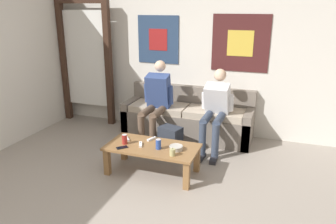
{
  "coord_description": "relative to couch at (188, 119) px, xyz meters",
  "views": [
    {
      "loc": [
        1.54,
        -2.3,
        2.01
      ],
      "look_at": [
        0.14,
        1.62,
        0.66
      ],
      "focal_mm": 35.0,
      "sensor_mm": 36.0,
      "label": 1
    }
  ],
  "objects": [
    {
      "name": "ceramic_bowl",
      "position": [
        0.25,
        -1.34,
        0.11
      ],
      "size": [
        0.17,
        0.17,
        0.06
      ],
      "color": "#B7B2A8",
      "rests_on": "coffee_table"
    },
    {
      "name": "person_seated_adult",
      "position": [
        -0.4,
        -0.35,
        0.38
      ],
      "size": [
        0.47,
        0.83,
        1.23
      ],
      "color": "brown",
      "rests_on": "ground_plane"
    },
    {
      "name": "couch",
      "position": [
        0.0,
        0.0,
        0.0
      ],
      "size": [
        2.04,
        0.66,
        0.77
      ],
      "color": "#70665B",
      "rests_on": "ground_plane"
    },
    {
      "name": "pillar_candle",
      "position": [
        0.26,
        -1.5,
        0.12
      ],
      "size": [
        0.07,
        0.07,
        0.09
      ],
      "color": "tan",
      "rests_on": "coffee_table"
    },
    {
      "name": "cell_phone",
      "position": [
        -0.38,
        -1.51,
        0.09
      ],
      "size": [
        0.14,
        0.14,
        0.01
      ],
      "color": "black",
      "rests_on": "coffee_table"
    },
    {
      "name": "coffee_table",
      "position": [
        -0.06,
        -1.33,
        0.02
      ],
      "size": [
        1.14,
        0.57,
        0.37
      ],
      "color": "olive",
      "rests_on": "ground_plane"
    },
    {
      "name": "wall_back",
      "position": [
        -0.16,
        0.34,
        0.99
      ],
      "size": [
        10.0,
        0.07,
        2.55
      ],
      "color": "silver",
      "rests_on": "ground_plane"
    },
    {
      "name": "game_controller_far_center",
      "position": [
        -0.44,
        -1.26,
        0.09
      ],
      "size": [
        0.12,
        0.13,
        0.03
      ],
      "color": "white",
      "rests_on": "coffee_table"
    },
    {
      "name": "game_controller_near_left",
      "position": [
        -0.14,
        -1.15,
        0.09
      ],
      "size": [
        0.09,
        0.15,
        0.03
      ],
      "color": "white",
      "rests_on": "coffee_table"
    },
    {
      "name": "game_controller_near_right",
      "position": [
        -0.2,
        -1.36,
        0.09
      ],
      "size": [
        0.09,
        0.15,
        0.03
      ],
      "color": "white",
      "rests_on": "coffee_table"
    },
    {
      "name": "drink_can_blue",
      "position": [
        0.04,
        -1.39,
        0.14
      ],
      "size": [
        0.07,
        0.07,
        0.12
      ],
      "color": "#28479E",
      "rests_on": "coffee_table"
    },
    {
      "name": "door_frame",
      "position": [
        -1.9,
        0.12,
        0.91
      ],
      "size": [
        1.0,
        0.1,
        2.15
      ],
      "color": "#382319",
      "rests_on": "ground_plane"
    },
    {
      "name": "drink_can_red",
      "position": [
        -0.41,
        -1.39,
        0.14
      ],
      "size": [
        0.07,
        0.07,
        0.12
      ],
      "color": "maroon",
      "rests_on": "coffee_table"
    },
    {
      "name": "person_seated_teen",
      "position": [
        0.51,
        -0.33,
        0.34
      ],
      "size": [
        0.47,
        0.88,
        1.15
      ],
      "color": "#384256",
      "rests_on": "ground_plane"
    },
    {
      "name": "backpack",
      "position": [
        -0.05,
        -0.71,
        -0.1
      ],
      "size": [
        0.35,
        0.3,
        0.39
      ],
      "color": "#282D38",
      "rests_on": "ground_plane"
    },
    {
      "name": "ground_plane",
      "position": [
        -0.17,
        -2.46,
        -0.28
      ],
      "size": [
        18.0,
        18.0,
        0.0
      ],
      "primitive_type": "plane",
      "color": "gray"
    }
  ]
}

